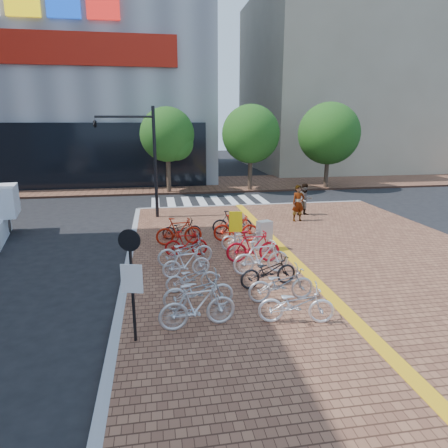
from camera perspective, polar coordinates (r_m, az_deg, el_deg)
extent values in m
plane|color=black|center=(12.76, 4.20, -9.14)|extent=(120.00, 120.00, 0.00)
cube|color=gold|center=(9.39, 24.81, -18.79)|extent=(0.40, 34.00, 0.01)
cube|color=gray|center=(8.17, -17.04, -24.25)|extent=(0.25, 34.00, 0.15)
cube|color=gray|center=(24.58, 4.37, 2.65)|extent=(14.00, 0.25, 0.15)
cube|color=brown|center=(32.85, -4.55, 5.64)|extent=(70.00, 8.00, 0.15)
cube|color=gray|center=(46.15, -28.64, 23.98)|extent=(36.00, 24.00, 28.00)
cube|color=gray|center=(48.25, 16.92, 18.54)|extent=(20.00, 18.00, 18.00)
cube|color=silver|center=(25.84, -9.77, 2.90)|extent=(0.50, 4.00, 0.01)
cube|color=silver|center=(25.86, -7.55, 2.99)|extent=(0.50, 4.00, 0.01)
cube|color=silver|center=(25.91, -5.34, 3.08)|extent=(0.50, 4.00, 0.01)
cube|color=silver|center=(26.00, -3.14, 3.16)|extent=(0.50, 4.00, 0.01)
cube|color=silver|center=(26.13, -0.95, 3.24)|extent=(0.50, 4.00, 0.01)
cube|color=silver|center=(26.30, 1.20, 3.31)|extent=(0.50, 4.00, 0.01)
cube|color=silver|center=(26.50, 3.33, 3.38)|extent=(0.50, 4.00, 0.01)
cube|color=silver|center=(26.74, 5.42, 3.44)|extent=(0.50, 4.00, 0.01)
cylinder|color=#38281E|center=(29.08, -7.93, 7.14)|extent=(0.32, 0.32, 2.60)
sphere|color=#194714|center=(28.86, -8.12, 12.56)|extent=(3.80, 3.80, 3.80)
sphere|color=#194714|center=(28.61, -6.83, 11.38)|extent=(2.40, 2.40, 2.40)
cylinder|color=#38281E|center=(29.86, 3.75, 7.43)|extent=(0.32, 0.32, 2.60)
sphere|color=#194714|center=(29.65, 3.84, 12.71)|extent=(4.20, 4.20, 4.20)
sphere|color=#194714|center=(29.53, 5.11, 11.52)|extent=(2.40, 2.40, 2.40)
cylinder|color=#38281E|center=(31.78, 14.43, 7.44)|extent=(0.32, 0.32, 2.60)
sphere|color=#194714|center=(31.59, 14.75, 12.39)|extent=(4.60, 4.60, 4.60)
sphere|color=#194714|center=(31.59, 15.91, 11.22)|extent=(2.40, 2.40, 2.40)
imported|color=silver|center=(9.96, -3.81, -11.58)|extent=(1.99, 0.80, 1.17)
imported|color=silver|center=(10.96, -3.67, -9.48)|extent=(1.98, 0.82, 1.02)
imported|color=silver|center=(12.09, -4.61, -7.58)|extent=(1.68, 0.82, 0.84)
imported|color=white|center=(13.10, -5.41, -5.56)|extent=(1.64, 0.69, 0.96)
imported|color=#B6B6BB|center=(14.15, -5.57, -3.85)|extent=(2.06, 1.01, 1.04)
imported|color=#BC0E0D|center=(15.12, -5.44, -2.77)|extent=(1.63, 0.51, 0.97)
imported|color=#B41E0C|center=(16.49, -6.46, -1.03)|extent=(1.92, 0.61, 1.14)
imported|color=black|center=(17.35, -6.07, -0.69)|extent=(1.69, 0.67, 0.87)
imported|color=white|center=(10.37, 10.28, -11.18)|extent=(2.01, 1.02, 1.01)
imported|color=#B3B2B7|center=(11.49, 8.15, -8.46)|extent=(1.95, 0.75, 1.01)
imported|color=black|center=(12.41, 6.35, -6.69)|extent=(1.96, 1.00, 0.98)
imported|color=silver|center=(13.31, 5.32, -4.74)|extent=(1.98, 0.71, 1.17)
imported|color=red|center=(14.38, 4.18, -3.23)|extent=(1.99, 0.70, 1.17)
imported|color=#B8B8BD|center=(15.66, 2.93, -2.14)|extent=(1.89, 0.87, 0.96)
imported|color=#AE190C|center=(16.81, 1.76, -0.60)|extent=(1.99, 0.86, 1.16)
imported|color=black|center=(17.92, 1.20, 0.24)|extent=(1.84, 0.62, 1.09)
imported|color=gray|center=(20.58, 10.56, 2.93)|extent=(0.72, 0.52, 1.83)
imported|color=#454B58|center=(21.95, 11.49, 3.45)|extent=(0.89, 0.72, 1.72)
cube|color=#B4B4B9|center=(15.77, 5.77, -1.66)|extent=(0.63, 0.54, 1.18)
cylinder|color=#B7B7BC|center=(14.76, 1.60, -1.61)|extent=(0.08, 0.08, 1.73)
cube|color=yellow|center=(14.57, 1.65, 0.33)|extent=(0.48, 0.12, 0.77)
cylinder|color=black|center=(9.31, -12.95, -8.78)|extent=(0.09, 0.09, 2.68)
cylinder|color=black|center=(8.88, -13.37, -2.28)|extent=(0.49, 0.17, 0.50)
cube|color=silver|center=(9.17, -13.05, -7.63)|extent=(0.48, 0.16, 0.67)
cylinder|color=black|center=(21.13, -9.80, 8.56)|extent=(0.17, 0.17, 5.69)
cylinder|color=black|center=(21.08, -14.08, 14.66)|extent=(2.85, 0.11, 0.11)
imported|color=black|center=(21.22, -17.97, 13.63)|extent=(0.25, 1.18, 0.47)
cylinder|color=black|center=(21.28, -28.58, -0.18)|extent=(0.36, 0.76, 0.73)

